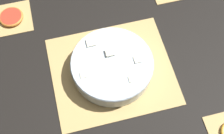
% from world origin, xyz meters
% --- Properties ---
extents(ground_plane, '(6.00, 6.00, 0.00)m').
position_xyz_m(ground_plane, '(0.00, 0.00, 0.00)').
color(ground_plane, black).
extents(bamboo_mat_center, '(0.41, 0.36, 0.01)m').
position_xyz_m(bamboo_mat_center, '(0.00, 0.00, 0.00)').
color(bamboo_mat_center, tan).
rests_on(bamboo_mat_center, ground_plane).
extents(coaster_mat_near_right, '(0.15, 0.15, 0.01)m').
position_xyz_m(coaster_mat_near_right, '(0.31, -0.30, 0.00)').
color(coaster_mat_near_right, tan).
rests_on(coaster_mat_near_right, ground_plane).
extents(fruit_salad_bowl, '(0.28, 0.28, 0.07)m').
position_xyz_m(fruit_salad_bowl, '(0.00, 0.00, 0.04)').
color(fruit_salad_bowl, silver).
rests_on(fruit_salad_bowl, bamboo_mat_center).
extents(grapefruit_slice, '(0.09, 0.09, 0.01)m').
position_xyz_m(grapefruit_slice, '(0.31, -0.30, 0.01)').
color(grapefruit_slice, red).
rests_on(grapefruit_slice, coaster_mat_near_right).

